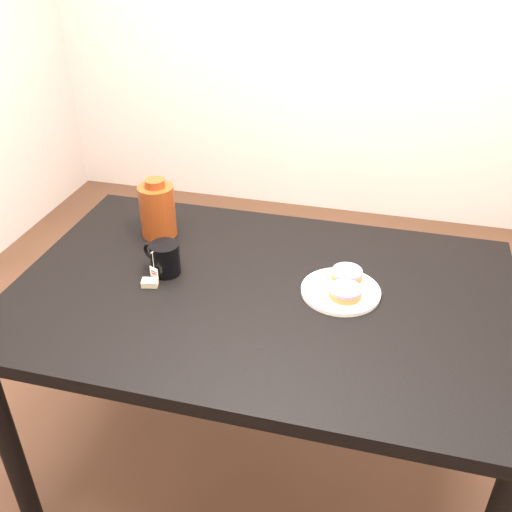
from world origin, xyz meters
name	(u,v)px	position (x,y,z in m)	size (l,w,h in m)	color
ground_plane	(261,465)	(0.00, 0.00, 0.00)	(4.00, 4.00, 0.00)	brown
table	(262,314)	(0.00, 0.00, 0.67)	(1.40, 0.90, 0.75)	black
plate	(341,290)	(0.21, 0.04, 0.76)	(0.22, 0.22, 0.02)	white
bagel_back	(347,274)	(0.22, 0.10, 0.78)	(0.12, 0.12, 0.03)	brown
bagel_front	(345,292)	(0.23, 0.01, 0.78)	(0.09, 0.09, 0.03)	brown
mug	(165,258)	(-0.30, 0.02, 0.80)	(0.14, 0.11, 0.10)	black
teabag_pouch	(150,283)	(-0.31, -0.06, 0.76)	(0.04, 0.03, 0.02)	#C6B793
bagel_package	(158,210)	(-0.40, 0.22, 0.84)	(0.13, 0.13, 0.19)	#551E0B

